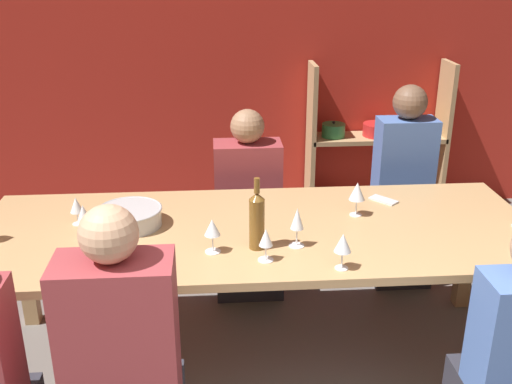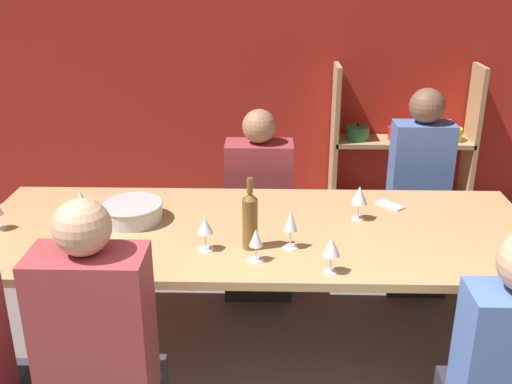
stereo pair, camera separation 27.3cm
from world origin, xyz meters
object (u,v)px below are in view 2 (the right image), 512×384
(wine_glass_red_g, at_px, (256,239))
(cell_phone, at_px, (390,205))
(wine_glass_white_a, at_px, (84,208))
(person_far_a, at_px, (415,213))
(wine_glass_red_a, at_px, (81,199))
(wine_glass_red_e, at_px, (332,247))
(wine_glass_empty_a, at_px, (291,222))
(wine_glass_red_f, at_px, (359,196))
(shelf_unit, at_px, (401,162))
(wine_bottle_green, at_px, (250,220))
(person_far_b, at_px, (259,223))
(wine_glass_red_d, at_px, (105,242))
(wine_glass_white_b, at_px, (205,227))
(mixing_bowl, at_px, (132,211))
(dining_table, at_px, (255,242))

(wine_glass_red_g, height_order, cell_phone, wine_glass_red_g)
(wine_glass_white_a, xyz_separation_m, person_far_a, (1.81, 0.92, -0.41))
(wine_glass_red_a, bearing_deg, wine_glass_red_e, -24.09)
(wine_glass_empty_a, bearing_deg, cell_phone, 42.44)
(wine_glass_red_a, bearing_deg, wine_glass_red_g, -26.37)
(wine_glass_red_f, bearing_deg, wine_glass_red_a, -179.74)
(shelf_unit, relative_size, wine_glass_red_g, 8.17)
(wine_bottle_green, height_order, wine_glass_empty_a, wine_bottle_green)
(wine_glass_red_a, relative_size, person_far_b, 0.12)
(wine_glass_red_f, bearing_deg, wine_glass_red_d, -156.97)
(wine_glass_white_b, distance_m, wine_glass_empty_a, 0.38)
(wine_glass_red_e, height_order, person_far_a, person_far_a)
(wine_bottle_green, relative_size, person_far_b, 0.29)
(person_far_a, bearing_deg, wine_glass_red_e, 62.43)
(wine_glass_red_d, xyz_separation_m, wine_glass_red_f, (1.15, 0.49, 0.03))
(person_far_a, bearing_deg, wine_bottle_green, 46.32)
(cell_phone, distance_m, person_far_b, 0.95)
(wine_glass_empty_a, height_order, wine_glass_red_g, wine_glass_empty_a)
(mixing_bowl, relative_size, cell_phone, 2.01)
(person_far_b, bearing_deg, wine_glass_red_a, 38.42)
(shelf_unit, bearing_deg, wine_glass_red_e, -108.67)
(wine_glass_white_b, bearing_deg, wine_glass_red_a, 152.38)
(wine_glass_white_a, distance_m, cell_phone, 1.57)
(wine_glass_white_a, bearing_deg, mixing_bowl, 36.83)
(mixing_bowl, height_order, cell_phone, mixing_bowl)
(wine_bottle_green, height_order, wine_glass_red_d, wine_bottle_green)
(wine_bottle_green, distance_m, wine_glass_red_e, 0.41)
(wine_glass_white_a, bearing_deg, wine_glass_red_g, -17.95)
(wine_glass_white_a, relative_size, wine_glass_white_b, 1.09)
(wine_glass_red_g, relative_size, person_far_b, 0.13)
(wine_glass_red_f, bearing_deg, wine_glass_empty_a, -137.37)
(wine_glass_red_g, bearing_deg, person_far_a, 50.26)
(wine_glass_white_b, bearing_deg, wine_glass_red_g, -22.61)
(wine_bottle_green, bearing_deg, mixing_bowl, 154.61)
(wine_glass_red_f, bearing_deg, wine_glass_red_g, -138.25)
(wine_glass_red_d, height_order, wine_glass_red_e, wine_glass_red_e)
(dining_table, relative_size, wine_glass_red_f, 15.31)
(wine_glass_empty_a, xyz_separation_m, cell_phone, (0.55, 0.50, -0.13))
(mixing_bowl, distance_m, wine_glass_empty_a, 0.84)
(dining_table, bearing_deg, cell_phone, 22.47)
(person_far_a, bearing_deg, wine_glass_red_g, 50.26)
(wine_glass_red_g, bearing_deg, wine_glass_white_b, 157.39)
(person_far_b, bearing_deg, wine_glass_red_e, 104.64)
(dining_table, height_order, wine_glass_red_e, wine_glass_red_e)
(wine_glass_red_e, relative_size, wine_glass_red_f, 0.92)
(mixing_bowl, distance_m, wine_glass_red_g, 0.76)
(dining_table, relative_size, mixing_bowl, 8.58)
(wine_bottle_green, relative_size, wine_glass_red_a, 2.38)
(wine_glass_red_a, distance_m, wine_glass_empty_a, 1.10)
(dining_table, xyz_separation_m, wine_glass_red_e, (0.33, -0.43, 0.19))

